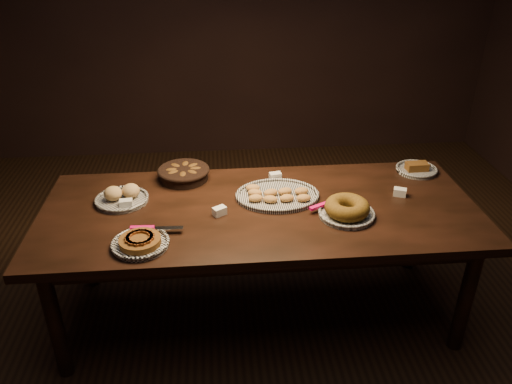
{
  "coord_description": "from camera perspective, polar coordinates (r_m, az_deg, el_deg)",
  "views": [
    {
      "loc": [
        -0.23,
        -2.36,
        2.14
      ],
      "look_at": [
        -0.02,
        0.05,
        0.82
      ],
      "focal_mm": 35.0,
      "sensor_mm": 36.0,
      "label": 1
    }
  ],
  "objects": [
    {
      "name": "buffet_table",
      "position": [
        2.78,
        0.5,
        -3.07
      ],
      "size": [
        2.4,
        1.0,
        0.75
      ],
      "color": "black",
      "rests_on": "ground"
    },
    {
      "name": "bundt_cake_plate",
      "position": [
        2.69,
        10.33,
        -1.97
      ],
      "size": [
        0.35,
        0.33,
        0.1
      ],
      "rotation": [
        0.0,
        0.0,
        0.04
      ],
      "color": "black",
      "rests_on": "buffet_table"
    },
    {
      "name": "loaf_plate",
      "position": [
        3.29,
        17.88,
        2.54
      ],
      "size": [
        0.25,
        0.25,
        0.06
      ],
      "rotation": [
        0.0,
        0.0,
        0.03
      ],
      "color": "black",
      "rests_on": "buffet_table"
    },
    {
      "name": "bread_roll_plate",
      "position": [
        2.89,
        -15.08,
        -0.49
      ],
      "size": [
        0.3,
        0.3,
        0.09
      ],
      "rotation": [
        0.0,
        0.0,
        0.17
      ],
      "color": "white",
      "rests_on": "buffet_table"
    },
    {
      "name": "tent_cards",
      "position": [
        2.8,
        2.08,
        -0.57
      ],
      "size": [
        1.62,
        0.45,
        0.04
      ],
      "color": "white",
      "rests_on": "buffet_table"
    },
    {
      "name": "ground",
      "position": [
        3.19,
        0.45,
        -13.47
      ],
      "size": [
        5.0,
        5.0,
        0.0
      ],
      "primitive_type": "plane",
      "color": "black",
      "rests_on": "ground"
    },
    {
      "name": "madeleine_platter",
      "position": [
        2.83,
        2.4,
        -0.34
      ],
      "size": [
        0.47,
        0.38,
        0.05
      ],
      "rotation": [
        0.0,
        0.0,
        -0.24
      ],
      "color": "black",
      "rests_on": "buffet_table"
    },
    {
      "name": "apple_tart_plate",
      "position": [
        2.49,
        -13.08,
        -5.59
      ],
      "size": [
        0.34,
        0.28,
        0.05
      ],
      "rotation": [
        0.0,
        0.0,
        -0.22
      ],
      "color": "white",
      "rests_on": "buffet_table"
    },
    {
      "name": "croissant_basket",
      "position": [
        3.05,
        -8.26,
        2.22
      ],
      "size": [
        0.31,
        0.31,
        0.08
      ],
      "rotation": [
        0.0,
        0.0,
        -0.09
      ],
      "color": "black",
      "rests_on": "buffet_table"
    }
  ]
}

